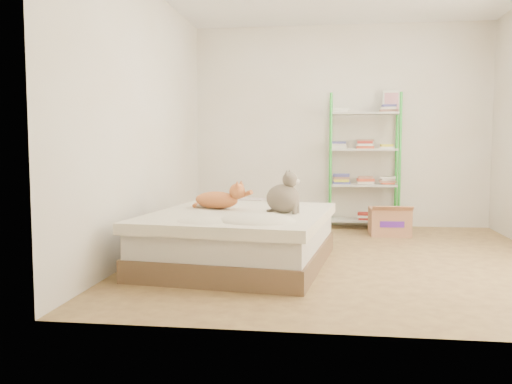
% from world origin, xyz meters
% --- Properties ---
extents(room, '(3.81, 4.21, 2.61)m').
position_xyz_m(room, '(0.00, 0.00, 1.30)').
color(room, tan).
rests_on(room, ground).
extents(bed, '(1.69, 2.01, 0.47)m').
position_xyz_m(bed, '(-0.92, -0.39, 0.24)').
color(bed, brown).
rests_on(bed, ground).
extents(orange_cat, '(0.56, 0.40, 0.20)m').
position_xyz_m(orange_cat, '(-1.17, -0.19, 0.57)').
color(orange_cat, orange).
rests_on(orange_cat, bed).
extents(grey_cat, '(0.37, 0.33, 0.36)m').
position_xyz_m(grey_cat, '(-0.54, -0.43, 0.65)').
color(grey_cat, '#6E6259').
rests_on(grey_cat, bed).
extents(shelf_unit, '(0.88, 0.36, 1.74)m').
position_xyz_m(shelf_unit, '(0.31, 1.88, 0.86)').
color(shelf_unit, green).
rests_on(shelf_unit, ground).
extents(cardboard_box, '(0.47, 0.46, 0.37)m').
position_xyz_m(cardboard_box, '(0.57, 1.36, 0.16)').
color(cardboard_box, '#AD7B61').
rests_on(cardboard_box, ground).
extents(white_bin, '(0.38, 0.35, 0.38)m').
position_xyz_m(white_bin, '(-1.09, 1.69, 0.19)').
color(white_bin, white).
rests_on(white_bin, ground).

